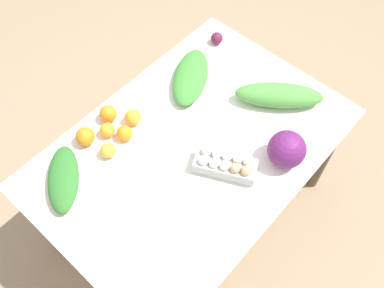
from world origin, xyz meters
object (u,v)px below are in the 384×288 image
at_px(beet_root, 217,38).
at_px(orange_2, 133,117).
at_px(cabbage_purple, 287,149).
at_px(orange_1, 125,133).
at_px(greens_bunch_beet_tops, 191,77).
at_px(orange_4, 85,136).
at_px(egg_carton, 225,164).
at_px(orange_0, 108,114).
at_px(orange_3, 108,150).
at_px(greens_bunch_chard, 63,179).
at_px(orange_5, 107,130).
at_px(greens_bunch_kale, 279,95).

relative_size(beet_root, orange_2, 0.83).
height_order(cabbage_purple, orange_1, cabbage_purple).
distance_m(greens_bunch_beet_tops, orange_4, 0.56).
bearing_deg(cabbage_purple, egg_carton, -36.85).
relative_size(orange_0, orange_4, 0.94).
distance_m(beet_root, orange_3, 0.82).
distance_m(greens_bunch_beet_tops, orange_0, 0.42).
distance_m(greens_bunch_beet_tops, beet_root, 0.29).
height_order(egg_carton, greens_bunch_chard, egg_carton).
xyz_separation_m(greens_bunch_chard, orange_3, (-0.21, 0.03, -0.00)).
bearing_deg(greens_bunch_beet_tops, orange_5, -8.13).
xyz_separation_m(greens_bunch_beet_tops, orange_5, (0.46, -0.07, -0.00)).
height_order(greens_bunch_kale, beet_root, greens_bunch_kale).
bearing_deg(orange_3, cabbage_purple, 130.08).
bearing_deg(egg_carton, greens_bunch_chard, -158.94).
relative_size(cabbage_purple, orange_4, 1.95).
height_order(greens_bunch_kale, orange_0, greens_bunch_kale).
xyz_separation_m(orange_2, orange_5, (0.12, -0.03, -0.00)).
xyz_separation_m(greens_bunch_beet_tops, orange_0, (0.41, -0.13, 0.00)).
height_order(greens_bunch_chard, orange_0, orange_0).
bearing_deg(orange_2, egg_carton, 100.49).
bearing_deg(orange_2, greens_bunch_beet_tops, 174.77).
bearing_deg(cabbage_purple, orange_4, -54.08).
relative_size(orange_4, orange_5, 1.25).
height_order(beet_root, orange_2, orange_2).
distance_m(greens_bunch_kale, orange_5, 0.78).
bearing_deg(greens_bunch_kale, cabbage_purple, 40.56).
xyz_separation_m(egg_carton, orange_5, (0.20, -0.49, -0.01)).
distance_m(beet_root, orange_2, 0.63).
bearing_deg(greens_bunch_kale, orange_1, -32.04).
bearing_deg(orange_2, greens_bunch_chard, 1.48).
distance_m(orange_2, orange_4, 0.22).
bearing_deg(greens_bunch_beet_tops, orange_4, -10.96).
bearing_deg(greens_bunch_beet_tops, orange_2, -5.23).
bearing_deg(orange_1, greens_bunch_kale, 147.96).
relative_size(egg_carton, greens_bunch_kale, 0.69).
bearing_deg(greens_bunch_beet_tops, orange_0, -17.22).
distance_m(cabbage_purple, orange_1, 0.69).
xyz_separation_m(orange_1, orange_2, (-0.08, -0.03, 0.00)).
bearing_deg(greens_bunch_chard, orange_1, 175.63).
height_order(greens_bunch_chard, greens_bunch_beet_tops, same).
relative_size(greens_bunch_beet_tops, greens_bunch_kale, 0.88).
bearing_deg(orange_2, beet_root, -176.05).
xyz_separation_m(greens_bunch_kale, beet_root, (-0.10, -0.45, -0.02)).
height_order(cabbage_purple, orange_5, cabbage_purple).
bearing_deg(greens_bunch_kale, greens_bunch_beet_tops, -65.23).
xyz_separation_m(cabbage_purple, greens_bunch_beet_tops, (-0.06, -0.58, -0.05)).
bearing_deg(egg_carton, beet_root, 106.71).
xyz_separation_m(orange_1, orange_3, (0.11, 0.01, -0.00)).
xyz_separation_m(orange_3, orange_4, (0.02, -0.12, 0.01)).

